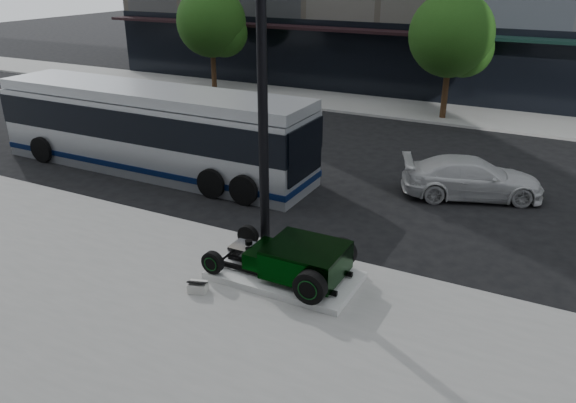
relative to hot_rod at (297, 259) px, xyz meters
The scene contains 9 objects.
ground 3.93m from the hot_rod, 113.50° to the left, with size 120.00×120.00×0.00m, color black.
sidewalk_far 17.62m from the hot_rod, 95.02° to the left, with size 70.00×4.00×0.12m, color gray.
street_trees 16.90m from the hot_rod, 91.36° to the left, with size 29.80×3.80×5.70m.
display_plinth 0.60m from the hot_rod, behind, with size 3.40×1.80×0.15m, color silver.
hot_rod is the anchor object (origin of this frame).
info_plaque 2.31m from the hot_rod, 141.64° to the right, with size 0.47×0.41×0.31m.
lamppost 3.47m from the hot_rod, 145.21° to the left, with size 0.43×0.43×7.80m.
transit_bus 9.51m from the hot_rod, 149.39° to the left, with size 12.12×2.88×2.92m.
white_sedan 7.78m from the hot_rod, 71.40° to the left, with size 1.76×4.34×1.26m, color silver.
Camera 1 is at (6.48, -13.55, 6.86)m, focal length 35.00 mm.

